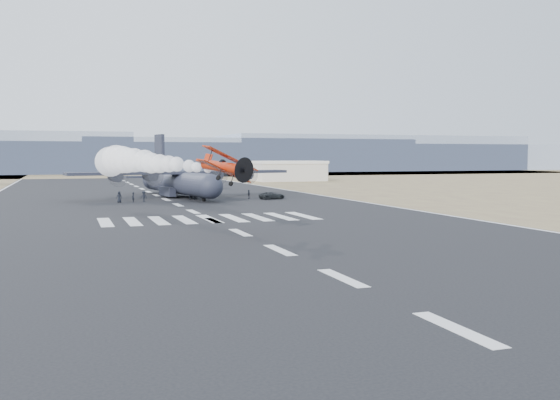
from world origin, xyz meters
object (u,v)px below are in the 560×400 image
hangar_right (289,171)px  aerobatic_biplane (224,166)px  crew_e (119,197)px  crew_a (133,197)px  crew_b (195,195)px  crew_d (249,194)px  crew_f (196,195)px  crew_c (144,196)px  crew_h (191,195)px  crew_g (192,193)px  transport_aircraft (179,181)px  support_vehicle (272,196)px

hangar_right → aerobatic_biplane: size_ratio=3.24×
hangar_right → crew_e: bearing=-127.5°
aerobatic_biplane → crew_a: aerobatic_biplane is taller
crew_b → crew_d: 9.19m
crew_a → crew_f: bearing=116.4°
crew_c → crew_h: 8.28m
crew_f → crew_g: 2.09m
crew_b → crew_g: 2.87m
crew_b → crew_h: bearing=132.6°
crew_g → crew_e: bearing=94.7°
transport_aircraft → crew_a: size_ratio=25.13×
crew_b → crew_c: (-8.95, -2.40, 0.03)m
aerobatic_biplane → crew_g: (6.74, 50.83, -5.62)m
support_vehicle → crew_b: crew_b is taller
transport_aircraft → crew_b: (1.58, -6.98, -2.15)m
transport_aircraft → crew_c: transport_aircraft is taller
crew_b → crew_c: bearing=122.2°
support_vehicle → crew_a: size_ratio=2.82×
crew_a → crew_e: (-2.20, -0.37, 0.11)m
crew_b → crew_d: size_ratio=1.07×
hangar_right → transport_aircraft: 74.20m
hangar_right → crew_d: (-32.19, -69.18, -2.21)m
crew_g → crew_b: bearing=159.1°
aerobatic_biplane → crew_b: size_ratio=3.73×
support_vehicle → crew_g: crew_g is taller
crew_d → crew_a: bearing=-66.5°
crew_c → crew_g: 10.44m
support_vehicle → crew_h: bearing=65.8°
crew_f → crew_h: 1.64m
crew_a → crew_h: bearing=111.6°
hangar_right → crew_a: size_ratio=12.79×
crew_e → crew_b: bearing=-177.8°
crew_h → crew_c: bearing=109.7°
transport_aircraft → crew_b: 7.47m
transport_aircraft → crew_g: size_ratio=21.46×
hangar_right → transport_aircraft: size_ratio=0.51×
support_vehicle → crew_a: crew_a is taller
aerobatic_biplane → crew_a: bearing=80.8°
aerobatic_biplane → crew_h: (5.77, 47.53, -5.76)m
aerobatic_biplane → support_vehicle: aerobatic_biplane is taller
crew_b → aerobatic_biplane: bearing=-170.7°
crew_a → crew_f: 11.39m
crew_h → crew_d: bearing=-90.7°
crew_b → crew_f: crew_b is taller
crew_a → crew_c: crew_c is taller
crew_a → crew_b: (10.69, 2.62, 0.05)m
transport_aircraft → crew_h: bearing=-94.6°
crew_g → hangar_right: bearing=-52.1°
transport_aircraft → aerobatic_biplane: bearing=-105.0°
support_vehicle → crew_b: bearing=63.1°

